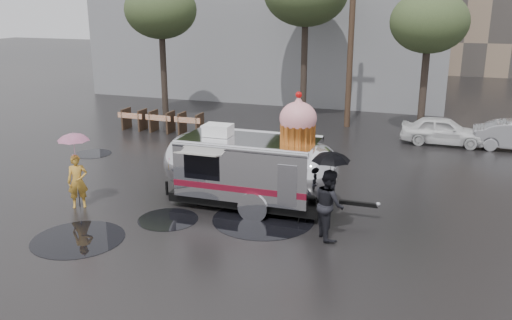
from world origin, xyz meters
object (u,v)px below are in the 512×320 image
at_px(airstream_trailer, 252,165).
at_px(person_left, 78,181).
at_px(person_right, 329,204).
at_px(tripod, 308,192).

relative_size(airstream_trailer, person_left, 4.16).
xyz_separation_m(person_right, tripod, (-0.78, 0.84, -0.06)).
bearing_deg(person_right, airstream_trailer, 28.90).
bearing_deg(person_left, person_right, -31.87).
relative_size(person_left, person_right, 0.87).
height_order(airstream_trailer, tripod, airstream_trailer).
relative_size(person_right, tripod, 1.25).
xyz_separation_m(airstream_trailer, person_left, (-4.91, -1.83, -0.47)).
relative_size(person_left, tripod, 1.09).
distance_m(airstream_trailer, tripod, 2.03).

